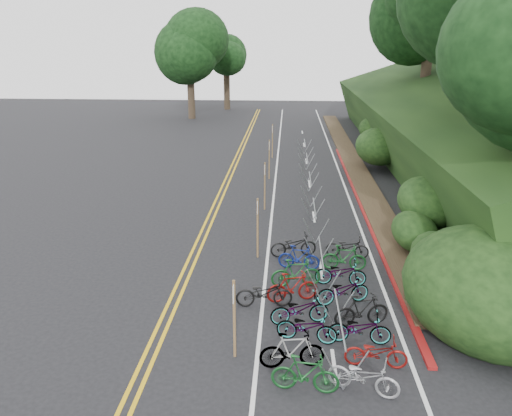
# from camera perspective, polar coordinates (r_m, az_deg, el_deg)

# --- Properties ---
(ground) EXTENTS (120.00, 120.00, 0.00)m
(ground) POSITION_cam_1_polar(r_m,az_deg,el_deg) (15.93, -3.15, -12.98)
(ground) COLOR black
(ground) RESTS_ON ground
(road_markings) EXTENTS (7.47, 80.00, 0.01)m
(road_markings) POSITION_cam_1_polar(r_m,az_deg,el_deg) (25.01, 0.97, -0.82)
(road_markings) COLOR gold
(road_markings) RESTS_ON ground
(red_curb) EXTENTS (0.25, 28.00, 0.10)m
(red_curb) POSITION_cam_1_polar(r_m,az_deg,el_deg) (27.07, 11.94, 0.40)
(red_curb) COLOR maroon
(red_curb) RESTS_ON ground
(embankment) EXTENTS (14.30, 48.14, 9.11)m
(embankment) POSITION_cam_1_polar(r_m,az_deg,el_deg) (34.87, 22.63, 7.70)
(embankment) COLOR black
(embankment) RESTS_ON ground
(bike_rack_front) EXTENTS (1.17, 3.20, 1.22)m
(bike_rack_front) POSITION_cam_1_polar(r_m,az_deg,el_deg) (14.22, 9.49, -13.23)
(bike_rack_front) COLOR gray
(bike_rack_front) RESTS_ON ground
(bike_racks_rest) EXTENTS (1.14, 23.00, 1.17)m
(bike_racks_rest) POSITION_cam_1_polar(r_m,az_deg,el_deg) (27.53, 6.20, 2.76)
(bike_racks_rest) COLOR gray
(bike_racks_rest) RESTS_ON ground
(signpost_near) EXTENTS (0.08, 0.40, 2.35)m
(signpost_near) POSITION_cam_1_polar(r_m,az_deg,el_deg) (13.75, -2.50, -11.98)
(signpost_near) COLOR brown
(signpost_near) RESTS_ON ground
(signposts_rest) EXTENTS (0.08, 18.40, 2.50)m
(signposts_rest) POSITION_cam_1_polar(r_m,az_deg,el_deg) (28.34, 1.29, 4.53)
(signposts_rest) COLOR brown
(signposts_rest) RESTS_ON ground
(bike_front) EXTENTS (0.81, 1.91, 0.98)m
(bike_front) POSITION_cam_1_polar(r_m,az_deg,el_deg) (16.55, 0.92, -9.69)
(bike_front) COLOR black
(bike_front) RESTS_ON ground
(bike_valet) EXTENTS (3.12, 10.10, 1.08)m
(bike_valet) POSITION_cam_1_polar(r_m,az_deg,el_deg) (16.46, 7.90, -10.04)
(bike_valet) COLOR #144C1E
(bike_valet) RESTS_ON ground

